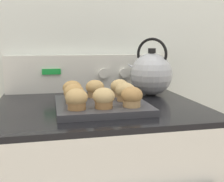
% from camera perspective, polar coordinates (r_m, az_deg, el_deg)
% --- Properties ---
extents(wall_back, '(8.00, 0.05, 2.40)m').
position_cam_1_polar(wall_back, '(1.35, -5.39, 13.34)').
color(wall_back, silver).
rests_on(wall_back, ground_plane).
extents(control_panel, '(0.73, 0.07, 0.17)m').
position_cam_1_polar(control_panel, '(1.31, -4.85, 3.67)').
color(control_panel, silver).
rests_on(control_panel, stove_range).
extents(muffin_pan, '(0.31, 0.31, 0.02)m').
position_cam_1_polar(muffin_pan, '(0.98, -2.48, -2.88)').
color(muffin_pan, '#38383D').
rests_on(muffin_pan, stove_range).
extents(muffin_r0_c0, '(0.07, 0.07, 0.07)m').
position_cam_1_polar(muffin_r0_c0, '(0.87, -7.20, -1.66)').
color(muffin_r0_c0, olive).
rests_on(muffin_r0_c0, muffin_pan).
extents(muffin_r0_c1, '(0.07, 0.07, 0.07)m').
position_cam_1_polar(muffin_r0_c1, '(0.88, -1.71, -1.45)').
color(muffin_r0_c1, olive).
rests_on(muffin_r0_c1, muffin_pan).
extents(muffin_r0_c2, '(0.07, 0.07, 0.07)m').
position_cam_1_polar(muffin_r0_c2, '(0.90, 4.05, -1.20)').
color(muffin_r0_c2, tan).
rests_on(muffin_r0_c2, muffin_pan).
extents(muffin_r1_c0, '(0.07, 0.07, 0.07)m').
position_cam_1_polar(muffin_r1_c0, '(0.96, -7.73, -0.61)').
color(muffin_r1_c0, '#A37A4C').
rests_on(muffin_r1_c0, muffin_pan).
extents(muffin_r1_c2, '(0.07, 0.07, 0.07)m').
position_cam_1_polar(muffin_r1_c2, '(0.99, 2.70, -0.18)').
color(muffin_r1_c2, '#A37A4C').
rests_on(muffin_r1_c2, muffin_pan).
extents(muffin_r2_c0, '(0.07, 0.07, 0.07)m').
position_cam_1_polar(muffin_r2_c0, '(1.04, -8.08, 0.30)').
color(muffin_r2_c0, tan).
rests_on(muffin_r2_c0, muffin_pan).
extents(muffin_r2_c1, '(0.07, 0.07, 0.07)m').
position_cam_1_polar(muffin_r2_c1, '(1.05, -3.47, 0.48)').
color(muffin_r2_c1, tan).
rests_on(muffin_r2_c1, muffin_pan).
extents(muffin_r2_c2, '(0.07, 0.07, 0.07)m').
position_cam_1_polar(muffin_r2_c2, '(1.07, 1.55, 0.65)').
color(muffin_r2_c2, tan).
rests_on(muffin_r2_c2, muffin_pan).
extents(tea_kettle, '(0.20, 0.19, 0.24)m').
position_cam_1_polar(tea_kettle, '(1.21, 7.92, 3.57)').
color(tea_kettle, '#ADAFB5').
rests_on(tea_kettle, stove_range).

